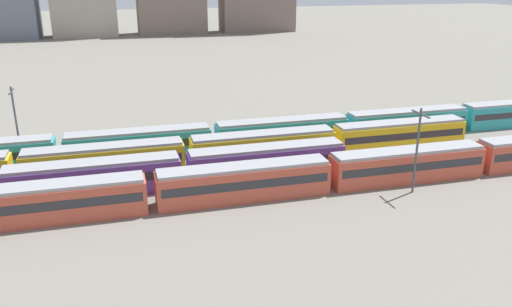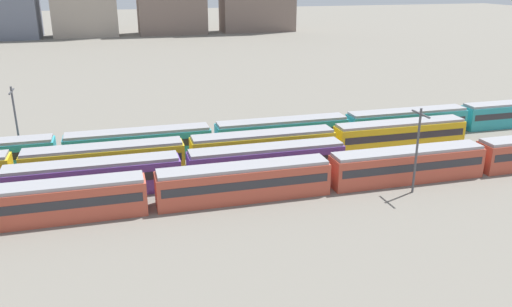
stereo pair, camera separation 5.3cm
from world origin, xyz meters
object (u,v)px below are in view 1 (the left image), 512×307
object	(u,v)px
train_track_0	(244,182)
train_track_1	(94,178)
train_track_3	(346,127)
catenary_pole_2	(417,146)
catenary_pole_1	(16,120)
train_track_2	(187,153)

from	to	relation	value
train_track_0	train_track_1	xyz separation A→B (m)	(-14.92, 5.20, -0.00)
train_track_3	catenary_pole_2	distance (m)	19.03
train_track_3	catenary_pole_1	distance (m)	42.88
train_track_0	catenary_pole_2	bearing A→B (deg)	-9.97
train_track_0	train_track_3	world-z (taller)	same
train_track_1	train_track_2	size ratio (longest dim) A/B	0.75
train_track_0	train_track_2	xyz separation A→B (m)	(-4.37, 10.40, 0.00)
train_track_1	train_track_3	world-z (taller)	same
catenary_pole_2	train_track_3	bearing A→B (deg)	87.40
train_track_2	train_track_3	world-z (taller)	same
train_track_2	catenary_pole_1	size ratio (longest dim) A/B	7.91
train_track_2	catenary_pole_2	distance (m)	26.20
train_track_0	train_track_3	bearing A→B (deg)	39.87
train_track_1	catenary_pole_2	xyz separation A→B (m)	(32.75, -8.33, 3.26)
train_track_0	catenary_pole_2	world-z (taller)	catenary_pole_2
train_track_2	catenary_pole_2	bearing A→B (deg)	-31.37
catenary_pole_1	train_track_3	bearing A→B (deg)	-3.94
train_track_3	train_track_0	bearing A→B (deg)	-140.13
train_track_2	catenary_pole_2	size ratio (longest dim) A/B	8.07
train_track_3	catenary_pole_1	bearing A→B (deg)	176.06
train_track_1	catenary_pole_1	xyz separation A→B (m)	(-9.05, 13.34, 3.35)
train_track_2	catenary_pole_2	xyz separation A→B (m)	(22.19, -13.53, 3.26)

